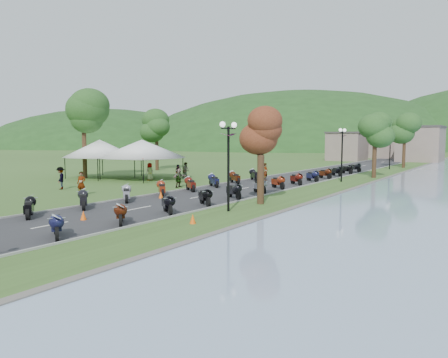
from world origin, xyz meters
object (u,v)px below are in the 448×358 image
Objects in this scene: vendor_tent_main at (142,160)px; pedestrian_a at (82,195)px; pedestrian_b at (186,178)px; pedestrian_c at (61,189)px.

vendor_tent_main is 3.35× the size of pedestrian_a.
pedestrian_b is (3.17, 3.05, -2.00)m from vendor_tent_main.
vendor_tent_main is at bearing 51.76° from pedestrian_b.
vendor_tent_main is 3.18× the size of pedestrian_c.
pedestrian_c is at bearing -86.64° from vendor_tent_main.
pedestrian_c is at bearing 134.48° from pedestrian_a.
pedestrian_b is at bearing 126.27° from pedestrian_c.
vendor_tent_main is at bearing 87.17° from pedestrian_a.
pedestrian_a is (5.07, -11.61, -2.00)m from vendor_tent_main.
pedestrian_c is (0.59, -10.06, -2.00)m from vendor_tent_main.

